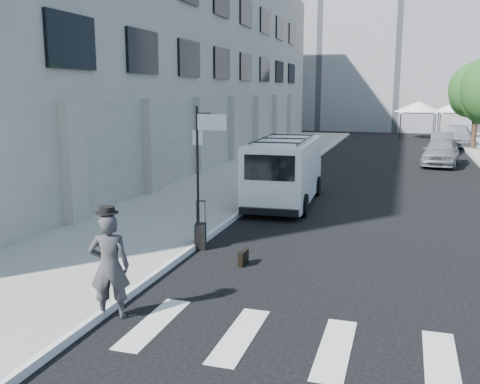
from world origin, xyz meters
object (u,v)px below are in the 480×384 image
Objects in this scene: businessman at (110,266)px; parked_car_b at (441,142)px; parked_car_a at (441,152)px; briefcase at (243,258)px; parked_car_c at (458,136)px; cargo_van at (285,171)px; suitcase at (200,236)px.

businessman is 0.49× the size of parked_car_b.
parked_car_a is at bearing -91.75° from parked_car_b.
briefcase is 20.40m from parked_car_a.
parked_car_c is (8.64, 34.77, -0.24)m from businessman.
suitcase is at bearing -100.39° from cargo_van.
cargo_van reaches higher than parked_car_a.
businessman is 3.95m from briefcase.
cargo_van is (0.80, 10.89, 0.22)m from businessman.
businessman is 10.92m from cargo_van.
parked_car_c is at bearing 69.21° from cargo_van.
suitcase is 31.43m from parked_car_c.
parked_car_b is (0.42, 7.04, -0.10)m from parked_car_a.
briefcase is 0.07× the size of cargo_van.
parked_car_c reaches higher than briefcase.
businessman is 35.83m from parked_car_c.
businessman reaches higher than suitcase.
suitcase is at bearing -104.20° from parked_car_b.
businessman reaches higher than parked_car_a.
parked_car_a is (5.43, 19.66, 0.59)m from briefcase.
parked_car_c is at bearing 57.90° from suitcase.
briefcase is 0.11× the size of parked_car_b.
cargo_van is at bearing -106.72° from parked_car_b.
suitcase is 0.20× the size of cargo_van.
parked_car_b reaches higher than suitcase.
cargo_van is 1.55× the size of parked_car_b.
parked_car_c is (1.38, 4.47, 0.08)m from parked_car_b.
cargo_van is at bearing -116.48° from businessman.
briefcase is at bearing -97.93° from parked_car_a.
briefcase is at bearing -133.72° from businessman.
cargo_van is (0.86, 6.31, 0.87)m from suitcase.
parked_car_c is at bearing -126.21° from businessman.
cargo_van reaches higher than parked_car_c.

